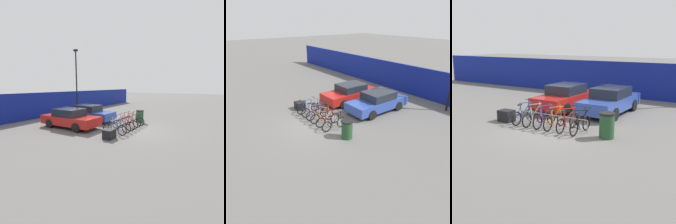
# 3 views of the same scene
# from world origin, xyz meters

# --- Properties ---
(ground_plane) EXTENTS (120.00, 120.00, 0.00)m
(ground_plane) POSITION_xyz_m (0.00, 0.00, 0.00)
(ground_plane) COLOR #605E5B
(hoarding_wall) EXTENTS (36.00, 0.16, 2.41)m
(hoarding_wall) POSITION_xyz_m (0.00, 9.50, 1.20)
(hoarding_wall) COLOR navy
(hoarding_wall) RESTS_ON ground
(bike_rack) EXTENTS (3.57, 0.04, 0.57)m
(bike_rack) POSITION_xyz_m (-0.37, 0.68, 0.48)
(bike_rack) COLOR gray
(bike_rack) RESTS_ON ground
(bicycle_blue) EXTENTS (0.68, 1.71, 1.05)m
(bicycle_blue) POSITION_xyz_m (-1.88, 0.53, 0.38)
(bicycle_blue) COLOR black
(bicycle_blue) RESTS_ON ground
(bicycle_silver) EXTENTS (0.68, 1.71, 1.05)m
(bicycle_silver) POSITION_xyz_m (-1.29, 0.53, 0.38)
(bicycle_silver) COLOR black
(bicycle_silver) RESTS_ON ground
(bicycle_purple) EXTENTS (0.68, 1.71, 1.05)m
(bicycle_purple) POSITION_xyz_m (-0.69, 0.53, 0.38)
(bicycle_purple) COLOR black
(bicycle_purple) RESTS_ON ground
(bicycle_orange) EXTENTS (0.68, 1.71, 1.05)m
(bicycle_orange) POSITION_xyz_m (-0.15, 0.53, 0.38)
(bicycle_orange) COLOR black
(bicycle_orange) RESTS_ON ground
(bicycle_red) EXTENTS (0.68, 1.71, 1.05)m
(bicycle_red) POSITION_xyz_m (0.49, 0.53, 0.38)
(bicycle_red) COLOR black
(bicycle_red) RESTS_ON ground
(bicycle_black) EXTENTS (0.68, 1.71, 1.05)m
(bicycle_black) POSITION_xyz_m (1.14, 0.53, 0.38)
(bicycle_black) COLOR black
(bicycle_black) RESTS_ON ground
(car_red) EXTENTS (1.91, 4.40, 1.40)m
(car_red) POSITION_xyz_m (-1.93, 4.25, 0.69)
(car_red) COLOR red
(car_red) RESTS_ON ground
(car_blue) EXTENTS (1.91, 4.44, 1.40)m
(car_blue) POSITION_xyz_m (0.66, 4.56, 0.69)
(car_blue) COLOR #2D479E
(car_blue) RESTS_ON ground
(trash_bin) EXTENTS (0.63, 0.63, 1.03)m
(trash_bin) POSITION_xyz_m (2.35, 0.52, 0.52)
(trash_bin) COLOR #234728
(trash_bin) RESTS_ON ground
(cargo_crate) EXTENTS (0.70, 0.56, 0.55)m
(cargo_crate) POSITION_xyz_m (-2.82, 0.35, 0.28)
(cargo_crate) COLOR black
(cargo_crate) RESTS_ON ground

